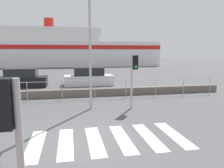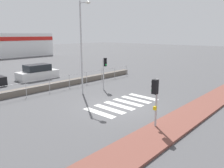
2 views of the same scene
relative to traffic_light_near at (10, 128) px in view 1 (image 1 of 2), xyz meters
name	(u,v)px [view 1 (image 1 of 2)]	position (x,y,z in m)	size (l,w,h in m)	color
ground_plane	(88,141)	(1.31, 3.55, -1.78)	(160.00, 160.00, 0.00)	#4C4C4F
crosswalk	(109,139)	(1.98, 3.55, -1.78)	(4.95, 2.40, 0.01)	silver
seawall	(78,93)	(1.31, 10.68, -1.55)	(19.23, 0.55, 0.47)	#6B6056
harbor_fence	(79,87)	(1.31, 9.81, -1.02)	(17.34, 0.04, 1.15)	#B2B2B5
traffic_light_near	(10,128)	(0.00, 0.00, 0.00)	(0.34, 0.32, 2.46)	#B2B2B5
traffic_light_far	(134,70)	(3.89, 7.19, 0.15)	(0.34, 0.32, 2.62)	#B2B2B5
streetlamp	(90,22)	(1.80, 7.31, 2.37)	(0.32, 1.14, 6.79)	#B2B2B5
ferry_boat	(67,50)	(0.50, 40.70, 1.28)	(33.86, 6.83, 9.01)	white
parked_car_black	(22,79)	(-2.96, 15.35, -1.15)	(3.86, 1.81, 1.48)	black
parked_car_white	(89,77)	(2.40, 15.35, -1.14)	(4.05, 1.74, 1.49)	silver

